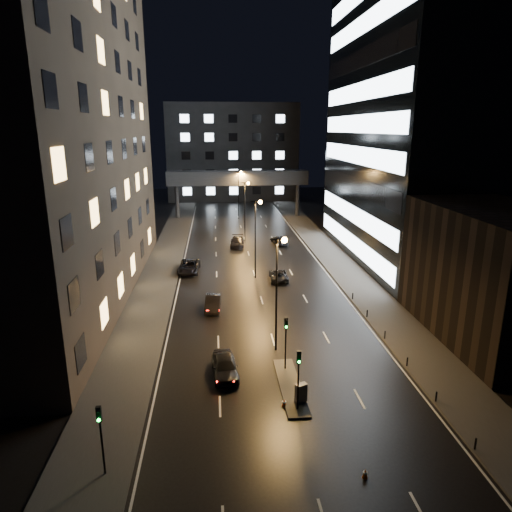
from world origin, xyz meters
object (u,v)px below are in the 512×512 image
(car_away_a, at_px, (225,366))
(car_toward_b, at_px, (279,240))
(car_away_d, at_px, (237,242))
(utility_cabinet, at_px, (301,393))
(car_away_c, at_px, (189,267))
(car_toward_a, at_px, (279,275))
(car_away_b, at_px, (213,303))

(car_away_a, height_order, car_toward_b, car_away_a)
(car_away_a, height_order, car_away_d, car_away_a)
(car_toward_b, distance_m, utility_cabinet, 45.67)
(car_away_c, distance_m, car_away_d, 15.06)
(car_away_a, distance_m, car_toward_a, 23.94)
(car_away_d, distance_m, car_toward_b, 7.12)
(car_away_a, bearing_deg, car_toward_a, 67.32)
(car_away_c, bearing_deg, car_away_b, -73.10)
(car_away_b, relative_size, car_away_d, 0.85)
(utility_cabinet, bearing_deg, car_toward_a, 63.26)
(car_away_a, distance_m, car_away_b, 13.73)
(car_away_b, bearing_deg, car_away_d, 84.76)
(car_away_a, bearing_deg, utility_cabinet, -43.61)
(car_away_c, relative_size, car_toward_a, 1.22)
(car_away_d, bearing_deg, car_toward_b, 11.21)
(car_toward_b, bearing_deg, utility_cabinet, 76.06)
(car_toward_b, bearing_deg, car_away_b, 60.28)
(car_away_a, relative_size, car_away_c, 0.82)
(car_toward_b, xyz_separation_m, utility_cabinet, (-4.87, -45.41, 0.13))
(car_away_c, xyz_separation_m, utility_cabinet, (9.38, -31.35, 0.03))
(car_away_a, xyz_separation_m, car_toward_b, (10.12, 41.16, -0.09))
(car_away_a, xyz_separation_m, car_away_b, (-0.93, 13.70, -0.06))
(car_away_b, height_order, car_toward_a, car_away_b)
(car_away_b, xyz_separation_m, car_away_d, (3.97, 26.64, 0.03))
(car_away_d, relative_size, utility_cabinet, 3.90)
(car_away_d, distance_m, utility_cabinet, 44.64)
(car_away_b, relative_size, car_toward_b, 0.93)
(car_away_b, height_order, utility_cabinet, utility_cabinet)
(car_away_a, height_order, utility_cabinet, car_away_a)
(car_away_c, relative_size, utility_cabinet, 4.22)
(car_toward_a, xyz_separation_m, car_toward_b, (2.69, 18.41, 0.05))
(car_toward_a, relative_size, utility_cabinet, 3.45)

